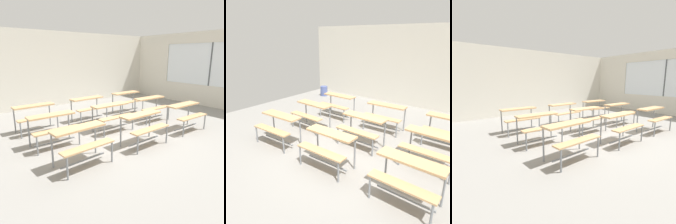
{
  "view_description": "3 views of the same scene",
  "coord_description": "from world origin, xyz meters",
  "views": [
    {
      "loc": [
        -3.57,
        -4.08,
        2.09
      ],
      "look_at": [
        -0.0,
        0.51,
        0.55
      ],
      "focal_mm": 34.85,
      "sensor_mm": 36.0,
      "label": 1
    },
    {
      "loc": [
        2.67,
        -3.73,
        2.6
      ],
      "look_at": [
        -0.94,
        0.83,
        0.59
      ],
      "focal_mm": 35.47,
      "sensor_mm": 36.0,
      "label": 2
    },
    {
      "loc": [
        -3.8,
        -3.3,
        1.6
      ],
      "look_at": [
        -0.8,
        0.68,
        0.69
      ],
      "focal_mm": 28.0,
      "sensor_mm": 36.0,
      "label": 3
    }
  ],
  "objects": [
    {
      "name": "ground",
      "position": [
        0.0,
        0.0,
        -0.03
      ],
      "size": [
        10.0,
        9.0,
        0.05
      ],
      "primitive_type": "cube",
      "color": "gray"
    },
    {
      "name": "wall_back",
      "position": [
        0.0,
        4.5,
        1.5
      ],
      "size": [
        10.0,
        0.12,
        3.0
      ],
      "primitive_type": "cube",
      "color": "silver",
      "rests_on": "ground"
    },
    {
      "name": "desk_bench_r0c0",
      "position": [
        -1.65,
        -0.67,
        0.56
      ],
      "size": [
        1.13,
        0.65,
        0.74
      ],
      "rotation": [
        0.0,
        0.0,
        0.05
      ],
      "color": "tan",
      "rests_on": "ground"
    },
    {
      "name": "desk_bench_r0c1",
      "position": [
        0.0,
        -0.71,
        0.56
      ],
      "size": [
        1.11,
        0.62,
        0.74
      ],
      "rotation": [
        0.0,
        0.0,
        0.02
      ],
      "color": "tan",
      "rests_on": "ground"
    },
    {
      "name": "desk_bench_r0c2",
      "position": [
        1.68,
        -0.71,
        0.56
      ],
      "size": [
        1.11,
        0.61,
        0.74
      ],
      "rotation": [
        0.0,
        0.0,
        -0.01
      ],
      "color": "tan",
      "rests_on": "ground"
    },
    {
      "name": "desk_bench_r1c0",
      "position": [
        -1.7,
        0.53,
        0.56
      ],
      "size": [
        1.11,
        0.61,
        0.74
      ],
      "rotation": [
        0.0,
        0.0,
        -0.02
      ],
      "color": "tan",
      "rests_on": "ground"
    },
    {
      "name": "desk_bench_r1c1",
      "position": [
        0.03,
        0.53,
        0.56
      ],
      "size": [
        1.11,
        0.6,
        0.74
      ],
      "rotation": [
        0.0,
        0.0,
        -0.01
      ],
      "color": "tan",
      "rests_on": "ground"
    },
    {
      "name": "desk_bench_r1c2",
      "position": [
        1.65,
        0.54,
        0.56
      ],
      "size": [
        1.12,
        0.62,
        0.74
      ],
      "rotation": [
        0.0,
        0.0,
        -0.03
      ],
      "color": "tan",
      "rests_on": "ground"
    },
    {
      "name": "desk_bench_r2c0",
      "position": [
        -1.7,
        1.75,
        0.56
      ],
      "size": [
        1.1,
        0.59,
        0.74
      ],
      "rotation": [
        0.0,
        0.0,
        -0.0
      ],
      "color": "tan",
      "rests_on": "ground"
    },
    {
      "name": "desk_bench_r2c1",
      "position": [
        0.02,
        1.75,
        0.56
      ],
      "size": [
        1.12,
        0.63,
        0.74
      ],
      "rotation": [
        0.0,
        0.0,
        0.04
      ],
      "color": "tan",
      "rests_on": "ground"
    },
    {
      "name": "desk_bench_r2c2",
      "position": [
        1.71,
        1.77,
        0.56
      ],
      "size": [
        1.11,
        0.6,
        0.74
      ],
      "rotation": [
        0.0,
        0.0,
        -0.01
      ],
      "color": "tan",
      "rests_on": "ground"
    },
    {
      "name": "trash_bin",
      "position": [
        -3.93,
        3.56,
        0.22
      ],
      "size": [
        0.31,
        0.31,
        0.43
      ],
      "primitive_type": "cylinder",
      "color": "#51609E",
      "rests_on": "ground"
    }
  ]
}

